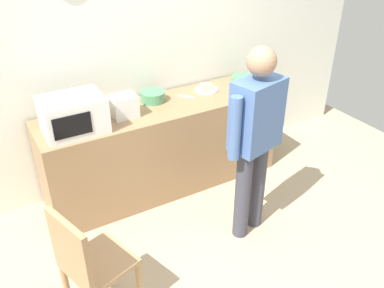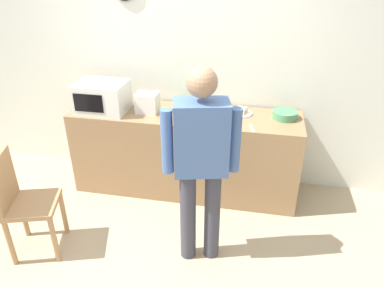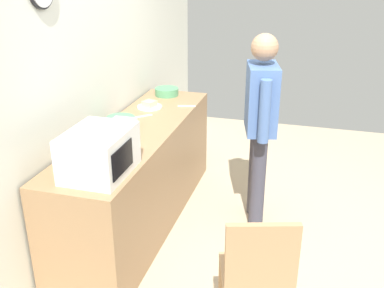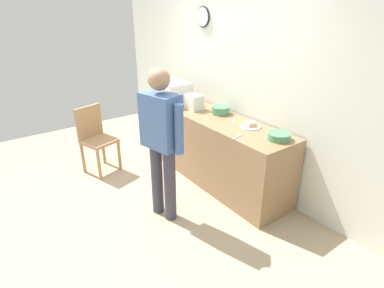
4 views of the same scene
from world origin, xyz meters
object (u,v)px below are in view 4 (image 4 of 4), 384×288
at_px(salad_bowl, 221,110).
at_px(toaster, 194,102).
at_px(person_standing, 161,135).
at_px(sandwich_plate, 251,125).
at_px(cereal_bowl, 279,136).
at_px(microwave, 173,92).
at_px(spoon_utensil, 234,121).
at_px(fork_utensil, 238,137).
at_px(wooden_chair, 95,136).

bearing_deg(salad_bowl, toaster, -154.83).
relative_size(salad_bowl, person_standing, 0.14).
xyz_separation_m(sandwich_plate, cereal_bowl, (0.43, -0.02, 0.02)).
bearing_deg(microwave, toaster, 6.34).
bearing_deg(spoon_utensil, toaster, -171.87).
xyz_separation_m(microwave, sandwich_plate, (1.39, 0.19, -0.13)).
height_order(salad_bowl, spoon_utensil, salad_bowl).
xyz_separation_m(cereal_bowl, person_standing, (-0.65, -1.06, 0.05)).
distance_m(cereal_bowl, fork_utensil, 0.43).
distance_m(cereal_bowl, spoon_utensil, 0.69).
distance_m(sandwich_plate, toaster, 0.95).
height_order(cereal_bowl, spoon_utensil, cereal_bowl).
height_order(fork_utensil, person_standing, person_standing).
bearing_deg(salad_bowl, wooden_chair, -129.89).
relative_size(toaster, wooden_chair, 0.23).
xyz_separation_m(cereal_bowl, spoon_utensil, (-0.69, -0.01, -0.03)).
xyz_separation_m(salad_bowl, wooden_chair, (-1.11, -1.32, -0.42)).
relative_size(sandwich_plate, fork_utensil, 1.38).
xyz_separation_m(microwave, spoon_utensil, (1.14, 0.15, -0.15)).
distance_m(sandwich_plate, cereal_bowl, 0.43).
relative_size(salad_bowl, toaster, 1.07).
bearing_deg(fork_utensil, cereal_bowl, 45.15).
relative_size(fork_utensil, spoon_utensil, 1.00).
height_order(toaster, person_standing, person_standing).
bearing_deg(wooden_chair, fork_utensil, 27.90).
xyz_separation_m(salad_bowl, spoon_utensil, (0.33, -0.07, -0.05)).
bearing_deg(toaster, fork_utensil, -10.39).
bearing_deg(cereal_bowl, wooden_chair, -149.14).
bearing_deg(sandwich_plate, fork_utensil, -68.46).
height_order(cereal_bowl, wooden_chair, cereal_bowl).
bearing_deg(microwave, wooden_chair, -104.84).
bearing_deg(fork_utensil, person_standing, -114.98).
bearing_deg(sandwich_plate, salad_bowl, 176.78).
bearing_deg(microwave, cereal_bowl, 5.01).
xyz_separation_m(sandwich_plate, wooden_chair, (-1.69, -1.29, -0.39)).
bearing_deg(salad_bowl, person_standing, -72.07).
relative_size(toaster, fork_utensil, 1.29).
height_order(salad_bowl, cereal_bowl, salad_bowl).
bearing_deg(salad_bowl, microwave, -165.02).
bearing_deg(toaster, sandwich_plate, 8.16).
xyz_separation_m(sandwich_plate, toaster, (-0.93, -0.13, 0.08)).
bearing_deg(microwave, salad_bowl, 14.98).
height_order(spoon_utensil, wooden_chair, wooden_chair).
height_order(cereal_bowl, person_standing, person_standing).
bearing_deg(cereal_bowl, spoon_utensil, -179.00).
xyz_separation_m(spoon_utensil, person_standing, (0.03, -1.04, 0.08)).
distance_m(microwave, toaster, 0.46).
xyz_separation_m(sandwich_plate, salad_bowl, (-0.58, 0.03, 0.03)).
bearing_deg(person_standing, sandwich_plate, 78.49).
xyz_separation_m(salad_bowl, toaster, (-0.35, -0.17, 0.05)).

